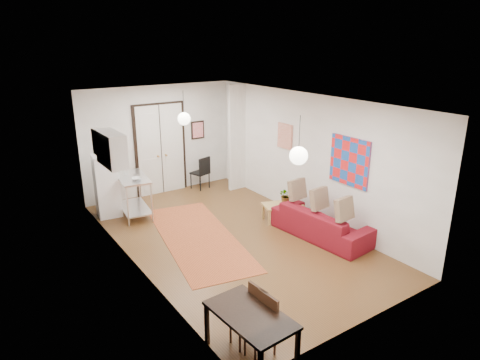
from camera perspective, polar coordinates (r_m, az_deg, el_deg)
floor at (r=9.19m, az=-1.17°, el=-7.67°), size 7.00×7.00×0.00m
ceiling at (r=8.33m, az=-1.30°, el=10.55°), size 4.20×7.00×0.02m
wall_back at (r=11.65m, az=-10.68°, el=5.23°), size 4.20×0.02×2.90m
wall_front at (r=6.21m, az=16.78°, el=-7.06°), size 4.20×0.02×2.90m
wall_left at (r=7.77m, az=-14.33°, el=-1.63°), size 0.02×7.00×2.90m
wall_right at (r=9.90m, az=9.03°, el=3.01°), size 0.02×7.00×2.90m
double_doors at (r=11.67m, az=-10.52°, el=3.99°), size 1.44×0.06×2.50m
stub_partition at (r=11.69m, az=-0.42°, el=5.60°), size 0.50×0.10×2.90m
wall_cabinet at (r=9.07m, az=-16.81°, el=3.97°), size 0.35×1.00×0.70m
painting_popart at (r=9.00m, az=14.38°, el=2.42°), size 0.05×1.00×1.00m
painting_abstract at (r=10.38m, az=6.02°, el=5.84°), size 0.05×0.50×0.60m
poster_back at (r=12.08m, az=-5.65°, el=6.65°), size 0.40×0.03×0.50m
print_left at (r=9.49m, az=-18.63°, el=4.71°), size 0.03×0.44×0.54m
pendant_back at (r=10.15m, az=-7.47°, el=8.10°), size 0.30×0.30×0.80m
pendant_front at (r=6.90m, az=7.81°, el=3.23°), size 0.30×0.30×0.80m
kilim_rug at (r=9.23m, az=-5.61°, el=-7.60°), size 2.12×3.99×0.01m
sofa at (r=9.26m, az=10.78°, el=-5.63°), size 1.07×2.27×0.64m
coffee_table at (r=9.95m, az=5.70°, el=-3.48°), size 1.00×0.74×0.40m
potted_plant at (r=9.93m, az=6.19°, el=-2.03°), size 0.42×0.39×0.39m
kitchen_counter at (r=10.39m, az=-14.04°, el=-1.31°), size 0.80×1.33×0.97m
bowl at (r=10.01m, az=-13.59°, el=0.15°), size 0.26×0.26×0.06m
soap_bottle at (r=10.47m, az=-14.96°, el=1.26°), size 0.10×0.11×0.20m
fridge at (r=10.51m, az=-17.33°, el=-0.72°), size 0.58×0.58×1.49m
dining_table at (r=5.79m, az=1.38°, el=-17.98°), size 0.77×1.26×0.67m
dining_chair_near at (r=6.12m, az=0.56°, el=-17.08°), size 0.42×0.58×0.84m
dining_chair_far at (r=5.97m, az=1.88°, el=-18.13°), size 0.42×0.58×0.84m
black_side_chair at (r=12.07m, az=-5.59°, el=1.45°), size 0.53×0.54×0.92m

